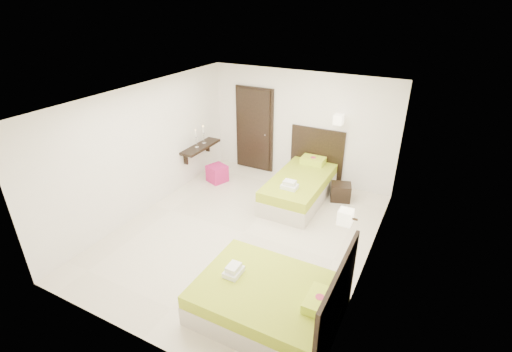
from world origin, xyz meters
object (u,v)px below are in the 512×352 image
at_px(bed_double, 272,300).
at_px(nightstand, 341,192).
at_px(bed_single, 301,185).
at_px(ottoman, 217,173).

xyz_separation_m(bed_double, nightstand, (-0.08, 3.70, -0.10)).
bearing_deg(bed_single, bed_double, -75.22).
distance_m(bed_single, nightstand, 0.88).
distance_m(bed_single, ottoman, 2.11).
xyz_separation_m(bed_single, nightstand, (0.80, 0.34, -0.13)).
height_order(bed_double, nightstand, bed_double).
relative_size(bed_single, bed_double, 1.09).
relative_size(nightstand, ottoman, 1.04).
height_order(bed_single, nightstand, bed_single).
relative_size(bed_double, nightstand, 4.62).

